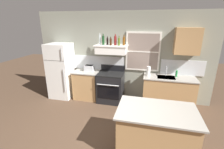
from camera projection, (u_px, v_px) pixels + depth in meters
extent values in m
plane|color=#4C3828|center=(101.00, 142.00, 3.33)|extent=(16.00, 16.00, 0.00)
cube|color=gray|center=(121.00, 57.00, 4.97)|extent=(5.40, 0.06, 2.70)
cube|color=silver|center=(86.00, 62.00, 5.25)|extent=(2.50, 0.02, 0.44)
cube|color=silver|center=(182.00, 68.00, 4.60)|extent=(1.20, 0.02, 0.44)
cube|color=white|center=(143.00, 52.00, 4.72)|extent=(1.00, 0.04, 1.15)
cube|color=gray|center=(143.00, 52.00, 4.70)|extent=(0.90, 0.01, 1.05)
cube|color=white|center=(143.00, 52.00, 4.70)|extent=(0.90, 0.02, 0.04)
cube|color=white|center=(61.00, 71.00, 5.18)|extent=(0.70, 0.68, 1.75)
cube|color=#333333|center=(54.00, 61.00, 4.73)|extent=(0.69, 0.00, 0.01)
cylinder|color=#A5A8AD|center=(64.00, 80.00, 4.82)|extent=(0.02, 0.02, 0.71)
cylinder|color=#A5A8AD|center=(61.00, 54.00, 4.57)|extent=(0.02, 0.02, 0.32)
cube|color=tan|center=(87.00, 85.00, 5.18)|extent=(0.76, 0.60, 0.88)
cube|color=#9E998E|center=(86.00, 72.00, 5.04)|extent=(0.79, 0.63, 0.03)
cube|color=silver|center=(89.00, 68.00, 5.01)|extent=(0.28, 0.20, 0.19)
cube|color=black|center=(89.00, 65.00, 4.98)|extent=(0.24, 0.16, 0.01)
cube|color=black|center=(85.00, 67.00, 5.03)|extent=(0.02, 0.03, 0.02)
cube|color=black|center=(111.00, 88.00, 4.97)|extent=(0.76, 0.64, 0.87)
cube|color=black|center=(111.00, 74.00, 4.83)|extent=(0.76, 0.64, 0.04)
cube|color=black|center=(113.00, 68.00, 5.06)|extent=(0.76, 0.06, 0.18)
cube|color=black|center=(108.00, 93.00, 4.68)|extent=(0.65, 0.01, 0.40)
cylinder|color=silver|center=(108.00, 85.00, 4.57)|extent=(0.65, 0.03, 0.03)
cube|color=white|center=(111.00, 50.00, 4.70)|extent=(0.88, 0.48, 0.22)
cube|color=#262628|center=(110.00, 54.00, 4.51)|extent=(0.75, 0.02, 0.04)
cube|color=white|center=(111.00, 45.00, 4.66)|extent=(0.96, 0.52, 0.02)
cylinder|color=silver|center=(100.00, 40.00, 4.72)|extent=(0.06, 0.06, 0.26)
cylinder|color=silver|center=(100.00, 34.00, 4.67)|extent=(0.03, 0.03, 0.07)
cylinder|color=#143819|center=(103.00, 40.00, 4.66)|extent=(0.07, 0.07, 0.25)
cylinder|color=#143819|center=(103.00, 35.00, 4.61)|extent=(0.03, 0.03, 0.06)
cylinder|color=black|center=(107.00, 42.00, 4.65)|extent=(0.06, 0.06, 0.19)
cylinder|color=black|center=(107.00, 37.00, 4.61)|extent=(0.02, 0.02, 0.05)
cylinder|color=#381E0F|center=(111.00, 42.00, 4.57)|extent=(0.06, 0.06, 0.19)
cylinder|color=#381E0F|center=(111.00, 38.00, 4.53)|extent=(0.03, 0.03, 0.05)
cylinder|color=maroon|center=(115.00, 41.00, 4.58)|extent=(0.07, 0.07, 0.25)
cylinder|color=maroon|center=(115.00, 35.00, 4.53)|extent=(0.03, 0.03, 0.06)
cylinder|color=#4C601E|center=(119.00, 42.00, 4.52)|extent=(0.06, 0.06, 0.21)
cylinder|color=#4C601E|center=(119.00, 37.00, 4.48)|extent=(0.03, 0.03, 0.05)
cylinder|color=brown|center=(124.00, 41.00, 4.58)|extent=(0.07, 0.07, 0.23)
cylinder|color=brown|center=(124.00, 36.00, 4.54)|extent=(0.03, 0.03, 0.06)
cube|color=tan|center=(168.00, 93.00, 4.63)|extent=(1.40, 0.60, 0.88)
cube|color=#9E998E|center=(170.00, 78.00, 4.49)|extent=(1.43, 0.63, 0.03)
cube|color=#B7BABC|center=(166.00, 77.00, 4.49)|extent=(0.48, 0.36, 0.01)
cylinder|color=silver|center=(166.00, 71.00, 4.57)|extent=(0.03, 0.03, 0.28)
cylinder|color=silver|center=(167.00, 68.00, 4.46)|extent=(0.02, 0.16, 0.02)
cylinder|color=white|center=(148.00, 71.00, 4.57)|extent=(0.11, 0.11, 0.27)
cylinder|color=#268C3F|center=(176.00, 74.00, 4.51)|extent=(0.06, 0.06, 0.18)
cube|color=tan|center=(155.00, 132.00, 2.96)|extent=(1.32, 0.82, 0.88)
cube|color=#9E998E|center=(157.00, 111.00, 2.82)|extent=(1.40, 0.90, 0.03)
cube|color=tan|center=(187.00, 41.00, 4.23)|extent=(0.64, 0.32, 0.70)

